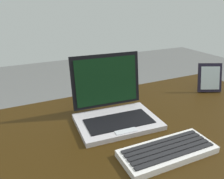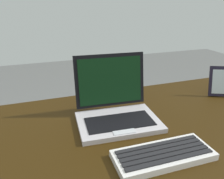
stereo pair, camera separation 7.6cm
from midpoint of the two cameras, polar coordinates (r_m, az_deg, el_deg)
desk at (r=0.88m, az=-0.73°, el=-15.88°), size 1.55×0.72×0.75m
laptop_front at (r=0.86m, az=-2.04°, el=-4.83°), size 0.32×0.26×0.24m
external_keyboard at (r=0.71m, az=10.92°, el=-15.21°), size 0.30×0.13×0.03m
photo_frame at (r=1.21m, az=21.93°, el=2.73°), size 0.13×0.09×0.14m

